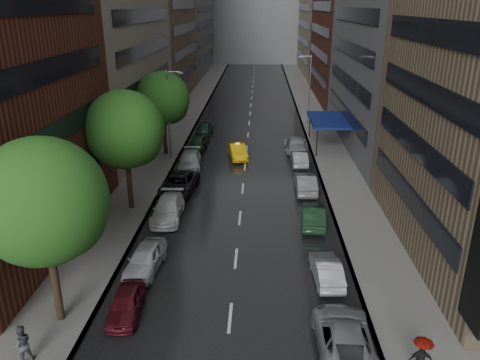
% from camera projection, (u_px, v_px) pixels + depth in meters
% --- Properties ---
extents(road, '(14.00, 140.00, 0.01)m').
position_uv_depth(road, '(250.00, 116.00, 67.10)').
color(road, black).
rests_on(road, ground).
extents(sidewalk_left, '(4.00, 140.00, 0.15)m').
position_uv_depth(sidewalk_left, '(188.00, 115.00, 67.43)').
color(sidewalk_left, gray).
rests_on(sidewalk_left, ground).
extents(sidewalk_right, '(4.00, 140.00, 0.15)m').
position_uv_depth(sidewalk_right, '(313.00, 116.00, 66.72)').
color(sidewalk_right, gray).
rests_on(sidewalk_right, ground).
extents(buildings_right, '(8.05, 109.10, 36.00)m').
position_uv_depth(buildings_right, '(355.00, 5.00, 67.45)').
color(buildings_right, '#937A5B').
rests_on(buildings_right, ground).
extents(building_far, '(40.00, 14.00, 32.00)m').
position_uv_depth(building_far, '(256.00, 0.00, 124.98)').
color(building_far, slate).
rests_on(building_far, ground).
extents(tree_near, '(6.08, 6.08, 9.68)m').
position_uv_depth(tree_near, '(42.00, 202.00, 21.55)').
color(tree_near, '#382619').
rests_on(tree_near, ground).
extents(tree_mid, '(5.89, 5.89, 9.39)m').
position_uv_depth(tree_mid, '(125.00, 130.00, 34.61)').
color(tree_mid, '#382619').
rests_on(tree_mid, ground).
extents(tree_far, '(5.55, 5.55, 8.84)m').
position_uv_depth(tree_far, '(163.00, 98.00, 48.02)').
color(tree_far, '#382619').
rests_on(tree_far, ground).
extents(taxi, '(2.43, 4.77, 1.50)m').
position_uv_depth(taxi, '(238.00, 151.00, 48.75)').
color(taxi, '#E7AD0C').
rests_on(taxi, ground).
extents(parked_cars_left, '(3.15, 39.82, 1.57)m').
position_uv_depth(parked_cars_left, '(181.00, 179.00, 40.92)').
color(parked_cars_left, '#4E0F18').
rests_on(parked_cars_left, ground).
extents(parked_cars_right, '(2.66, 37.28, 1.60)m').
position_uv_depth(parked_cars_right, '(310.00, 202.00, 36.27)').
color(parked_cars_right, gray).
rests_on(parked_cars_right, ground).
extents(ped_black_umbrella, '(1.13, 1.09, 2.09)m').
position_uv_depth(ped_black_umbrella, '(21.00, 339.00, 20.56)').
color(ped_black_umbrella, '#47474B').
rests_on(ped_black_umbrella, sidewalk_left).
extents(ped_red_umbrella, '(1.02, 0.82, 2.01)m').
position_uv_depth(ped_red_umbrella, '(422.00, 355.00, 19.69)').
color(ped_red_umbrella, black).
rests_on(ped_red_umbrella, sidewalk_right).
extents(street_lamp_left, '(1.74, 0.22, 9.00)m').
position_uv_depth(street_lamp_left, '(169.00, 113.00, 46.98)').
color(street_lamp_left, gray).
rests_on(street_lamp_left, sidewalk_left).
extents(street_lamp_right, '(1.74, 0.22, 9.00)m').
position_uv_depth(street_lamp_right, '(309.00, 89.00, 60.39)').
color(street_lamp_right, gray).
rests_on(street_lamp_right, sidewalk_right).
extents(awning, '(4.00, 8.00, 3.12)m').
position_uv_depth(awning, '(328.00, 120.00, 51.62)').
color(awning, navy).
rests_on(awning, sidewalk_right).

